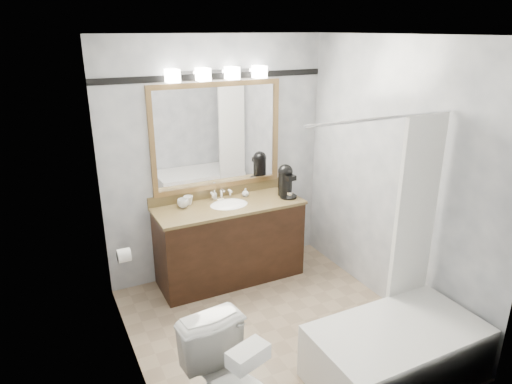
# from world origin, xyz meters

# --- Properties ---
(room) EXTENTS (2.42, 2.62, 2.52)m
(room) POSITION_xyz_m (0.00, 0.00, 1.25)
(room) COLOR gray
(room) RESTS_ON ground
(vanity) EXTENTS (1.53, 0.58, 0.97)m
(vanity) POSITION_xyz_m (0.00, 1.02, 0.44)
(vanity) COLOR black
(vanity) RESTS_ON ground
(mirror) EXTENTS (1.40, 0.04, 1.10)m
(mirror) POSITION_xyz_m (0.00, 1.28, 1.50)
(mirror) COLOR olive
(mirror) RESTS_ON room
(vanity_light_bar) EXTENTS (1.02, 0.14, 0.12)m
(vanity_light_bar) POSITION_xyz_m (0.00, 1.23, 2.13)
(vanity_light_bar) COLOR silver
(vanity_light_bar) RESTS_ON room
(accent_stripe) EXTENTS (2.40, 0.01, 0.06)m
(accent_stripe) POSITION_xyz_m (0.00, 1.29, 2.10)
(accent_stripe) COLOR black
(accent_stripe) RESTS_ON room
(bathtub) EXTENTS (1.30, 0.75, 1.96)m
(bathtub) POSITION_xyz_m (0.55, -0.90, 0.28)
(bathtub) COLOR white
(bathtub) RESTS_ON ground
(tp_roll) EXTENTS (0.11, 0.12, 0.12)m
(tp_roll) POSITION_xyz_m (-1.14, 0.66, 0.70)
(tp_roll) COLOR white
(tp_roll) RESTS_ON room
(tissue_box) EXTENTS (0.26, 0.20, 0.10)m
(tissue_box) POSITION_xyz_m (-0.80, -1.12, 0.84)
(tissue_box) COLOR white
(tissue_box) RESTS_ON toilet
(coffee_maker) EXTENTS (0.18, 0.23, 0.35)m
(coffee_maker) POSITION_xyz_m (0.64, 0.97, 1.03)
(coffee_maker) COLOR black
(coffee_maker) RESTS_ON vanity
(cup_left) EXTENTS (0.13, 0.13, 0.09)m
(cup_left) POSITION_xyz_m (-0.44, 1.15, 0.89)
(cup_left) COLOR white
(cup_left) RESTS_ON vanity
(cup_right) EXTENTS (0.12, 0.12, 0.09)m
(cup_right) POSITION_xyz_m (-0.37, 1.20, 0.89)
(cup_right) COLOR white
(cup_right) RESTS_ON vanity
(soap_bottle_a) EXTENTS (0.05, 0.05, 0.09)m
(soap_bottle_a) POSITION_xyz_m (-0.07, 1.23, 0.90)
(soap_bottle_a) COLOR white
(soap_bottle_a) RESTS_ON vanity
(soap_bottle_b) EXTENTS (0.09, 0.09, 0.09)m
(soap_bottle_b) POSITION_xyz_m (0.25, 1.15, 0.90)
(soap_bottle_b) COLOR white
(soap_bottle_b) RESTS_ON vanity
(soap_bar) EXTENTS (0.07, 0.05, 0.02)m
(soap_bar) POSITION_xyz_m (-0.04, 1.13, 0.86)
(soap_bar) COLOR beige
(soap_bar) RESTS_ON vanity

